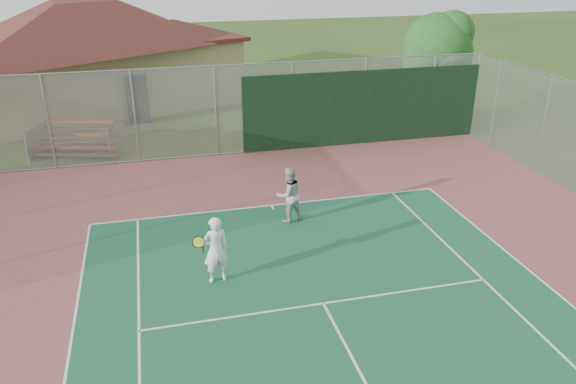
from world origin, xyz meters
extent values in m
cylinder|color=gray|center=(-7.00, 17.00, 1.75)|extent=(0.08, 0.08, 3.50)
cylinder|color=gray|center=(-4.00, 17.00, 1.75)|extent=(0.08, 0.08, 3.50)
cylinder|color=gray|center=(-1.00, 17.00, 1.75)|extent=(0.08, 0.08, 3.50)
cylinder|color=gray|center=(2.00, 17.00, 1.75)|extent=(0.08, 0.08, 3.50)
cylinder|color=gray|center=(5.00, 17.00, 1.75)|extent=(0.08, 0.08, 3.50)
cylinder|color=gray|center=(8.00, 17.00, 1.75)|extent=(0.08, 0.08, 3.50)
cylinder|color=gray|center=(10.00, 17.00, 1.75)|extent=(0.08, 0.08, 3.50)
cylinder|color=gray|center=(0.00, 17.00, 3.50)|extent=(20.00, 0.05, 0.05)
cylinder|color=gray|center=(0.00, 17.00, 0.05)|extent=(20.00, 0.05, 0.05)
cube|color=#999EA0|center=(0.00, 17.00, 1.75)|extent=(20.00, 0.02, 3.50)
cube|color=black|center=(5.00, 16.95, 1.55)|extent=(10.00, 0.04, 3.00)
cylinder|color=gray|center=(10.00, 15.50, 1.75)|extent=(0.08, 0.08, 3.50)
cylinder|color=gray|center=(10.00, 12.50, 1.75)|extent=(0.08, 0.08, 3.50)
cube|color=#999EA0|center=(10.00, 12.50, 1.75)|extent=(0.02, 9.00, 3.50)
cube|color=tan|center=(-6.10, 26.49, 1.61)|extent=(15.13, 12.65, 3.23)
cube|color=#5B2821|center=(-6.10, 26.49, 3.28)|extent=(15.83, 13.34, 0.19)
pyramid|color=#5B2821|center=(-6.10, 26.49, 5.16)|extent=(16.65, 13.91, 1.94)
cube|color=black|center=(-3.95, 22.15, 1.13)|extent=(0.97, 0.06, 2.26)
cube|color=#A53E26|center=(-6.33, 18.18, 0.37)|extent=(3.12, 1.17, 0.05)
cube|color=#B2B5BA|center=(-6.33, 17.92, 0.16)|extent=(3.11, 1.14, 0.04)
cube|color=#A53E26|center=(-6.33, 18.76, 0.74)|extent=(3.12, 1.17, 0.05)
cube|color=#B2B5BA|center=(-6.33, 18.50, 0.53)|extent=(3.11, 1.14, 0.04)
cube|color=#A53E26|center=(-6.33, 19.34, 1.11)|extent=(3.12, 1.17, 0.05)
cube|color=#B2B5BA|center=(-6.33, 19.08, 0.90)|extent=(3.11, 1.14, 0.04)
cube|color=#B2B5BA|center=(-7.81, 18.76, 0.58)|extent=(0.59, 1.84, 1.16)
cube|color=#B2B5BA|center=(-4.86, 18.76, 0.58)|extent=(0.59, 1.84, 1.16)
cylinder|color=#322012|center=(9.11, 19.04, 1.33)|extent=(0.34, 0.34, 2.66)
sphere|color=#1B5019|center=(9.11, 19.04, 3.42)|extent=(3.04, 3.04, 3.04)
sphere|color=#1B5019|center=(9.96, 19.33, 3.04)|extent=(2.09, 2.09, 2.09)
sphere|color=#1B5019|center=(8.34, 18.66, 2.95)|extent=(1.90, 1.90, 1.90)
sphere|color=#1B5019|center=(9.30, 18.19, 2.85)|extent=(1.71, 1.71, 1.71)
sphere|color=#1B5019|center=(8.82, 19.80, 3.23)|extent=(1.90, 1.90, 1.90)
sphere|color=#1B5019|center=(9.68, 18.85, 4.09)|extent=(1.90, 1.90, 1.90)
imported|color=silver|center=(-2.23, 7.96, 0.86)|extent=(0.68, 0.50, 1.72)
imported|color=#A2A6A8|center=(0.27, 10.72, 0.84)|extent=(0.97, 0.85, 1.69)
camera|label=1|loc=(-3.41, -3.83, 7.53)|focal=35.00mm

